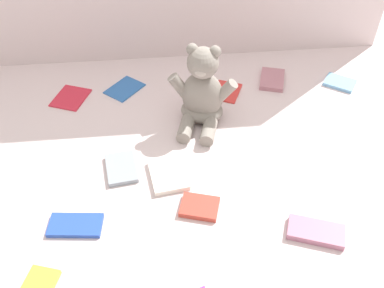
# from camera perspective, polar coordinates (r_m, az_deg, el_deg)

# --- Properties ---
(ground_plane) EXTENTS (3.20, 3.20, 0.00)m
(ground_plane) POSITION_cam_1_polar(r_m,az_deg,el_deg) (1.28, -1.48, -0.23)
(ground_plane) COLOR silver
(teddy_bear) EXTENTS (0.21, 0.21, 0.25)m
(teddy_bear) POSITION_cam_1_polar(r_m,az_deg,el_deg) (1.31, 1.29, 6.41)
(teddy_bear) COLOR gray
(teddy_bear) RESTS_ON ground_plane
(book_case_1) EXTENTS (0.11, 0.13, 0.01)m
(book_case_1) POSITION_cam_1_polar(r_m,az_deg,el_deg) (1.19, -3.06, -3.97)
(book_case_1) COLOR white
(book_case_1) RESTS_ON ground_plane
(book_case_2) EXTENTS (0.09, 0.12, 0.01)m
(book_case_2) POSITION_cam_1_polar(r_m,az_deg,el_deg) (1.22, -9.06, -3.09)
(book_case_2) COLOR #8D99A0
(book_case_2) RESTS_ON ground_plane
(book_case_4) EXTENTS (0.11, 0.13, 0.02)m
(book_case_4) POSITION_cam_1_polar(r_m,az_deg,el_deg) (1.54, 10.25, 8.15)
(book_case_4) COLOR #B37380
(book_case_4) RESTS_ON ground_plane
(book_case_6) EXTENTS (0.12, 0.13, 0.01)m
(book_case_6) POSITION_cam_1_polar(r_m,az_deg,el_deg) (1.48, 4.45, 6.80)
(book_case_6) COLOR red
(book_case_6) RESTS_ON ground_plane
(book_case_7) EXTENTS (0.12, 0.12, 0.01)m
(book_case_7) POSITION_cam_1_polar(r_m,az_deg,el_deg) (1.59, 18.44, 7.47)
(book_case_7) COLOR #71ADDA
(book_case_7) RESTS_ON ground_plane
(book_case_8) EXTENTS (0.15, 0.11, 0.02)m
(book_case_8) POSITION_cam_1_polar(r_m,az_deg,el_deg) (1.11, 15.62, -10.80)
(book_case_8) COLOR #B36D88
(book_case_8) RESTS_ON ground_plane
(book_case_9) EXTENTS (0.13, 0.14, 0.01)m
(book_case_9) POSITION_cam_1_polar(r_m,az_deg,el_deg) (1.50, -15.33, 5.82)
(book_case_9) COLOR red
(book_case_9) RESTS_ON ground_plane
(book_case_10) EXTENTS (0.11, 0.10, 0.02)m
(book_case_10) POSITION_cam_1_polar(r_m,az_deg,el_deg) (1.12, 0.98, -8.07)
(book_case_10) COLOR #C04032
(book_case_10) RESTS_ON ground_plane
(book_case_11) EXTENTS (0.14, 0.15, 0.01)m
(book_case_11) POSITION_cam_1_polar(r_m,az_deg,el_deg) (1.50, -8.65, 7.09)
(book_case_11) COLOR #2C66B3
(book_case_11) RESTS_ON ground_plane
(book_case_12) EXTENTS (0.13, 0.08, 0.01)m
(book_case_12) POSITION_cam_1_polar(r_m,az_deg,el_deg) (1.13, -14.72, -10.05)
(book_case_12) COLOR blue
(book_case_12) RESTS_ON ground_plane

